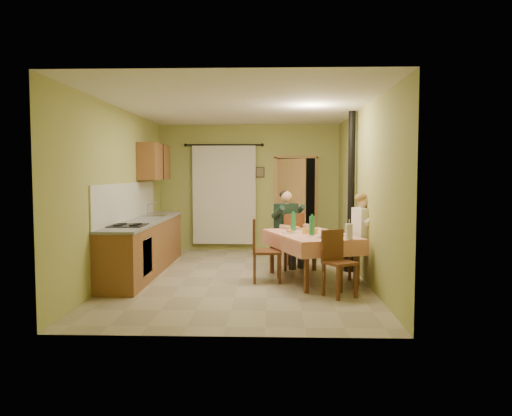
{
  "coord_description": "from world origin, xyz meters",
  "views": [
    {
      "loc": [
        0.51,
        -8.16,
        1.73
      ],
      "look_at": [
        0.25,
        0.1,
        1.15
      ],
      "focal_mm": 35.0,
      "sensor_mm": 36.0,
      "label": 1
    }
  ],
  "objects_px": {
    "dining_table": "(311,257)",
    "chair_near": "(339,276)",
    "chair_right": "(365,264)",
    "man_right": "(365,227)",
    "man_far": "(287,220)",
    "chair_left": "(266,263)",
    "chair_far": "(288,252)",
    "stove_flue": "(351,213)"
  },
  "relations": [
    {
      "from": "chair_left",
      "to": "man_right",
      "type": "xyz_separation_m",
      "value": [
        1.56,
        0.01,
        0.59
      ]
    },
    {
      "from": "chair_right",
      "to": "man_right",
      "type": "bearing_deg",
      "value": 90.0
    },
    {
      "from": "dining_table",
      "to": "chair_left",
      "type": "xyz_separation_m",
      "value": [
        -0.72,
        -0.09,
        -0.09
      ]
    },
    {
      "from": "chair_near",
      "to": "man_far",
      "type": "bearing_deg",
      "value": -104.28
    },
    {
      "from": "chair_far",
      "to": "man_far",
      "type": "distance_m",
      "value": 0.59
    },
    {
      "from": "dining_table",
      "to": "chair_near",
      "type": "xyz_separation_m",
      "value": [
        0.31,
        -1.04,
        -0.09
      ]
    },
    {
      "from": "chair_far",
      "to": "man_right",
      "type": "xyz_separation_m",
      "value": [
        1.18,
        -1.09,
        0.59
      ]
    },
    {
      "from": "dining_table",
      "to": "stove_flue",
      "type": "relative_size",
      "value": 0.73
    },
    {
      "from": "chair_left",
      "to": "man_far",
      "type": "bearing_deg",
      "value": 158.96
    },
    {
      "from": "man_right",
      "to": "stove_flue",
      "type": "relative_size",
      "value": 0.5
    },
    {
      "from": "man_far",
      "to": "stove_flue",
      "type": "distance_m",
      "value": 1.14
    },
    {
      "from": "dining_table",
      "to": "chair_near",
      "type": "bearing_deg",
      "value": -92.43
    },
    {
      "from": "chair_right",
      "to": "man_right",
      "type": "distance_m",
      "value": 0.59
    },
    {
      "from": "chair_far",
      "to": "chair_near",
      "type": "xyz_separation_m",
      "value": [
        0.66,
        -2.05,
        -0.0
      ]
    },
    {
      "from": "chair_far",
      "to": "chair_left",
      "type": "relative_size",
      "value": 0.99
    },
    {
      "from": "dining_table",
      "to": "man_far",
      "type": "bearing_deg",
      "value": 89.61
    },
    {
      "from": "chair_right",
      "to": "man_far",
      "type": "relative_size",
      "value": 0.69
    },
    {
      "from": "chair_near",
      "to": "chair_far",
      "type": "bearing_deg",
      "value": -104.41
    },
    {
      "from": "dining_table",
      "to": "stove_flue",
      "type": "distance_m",
      "value": 1.28
    },
    {
      "from": "dining_table",
      "to": "chair_right",
      "type": "xyz_separation_m",
      "value": [
        0.85,
        -0.07,
        -0.09
      ]
    },
    {
      "from": "chair_near",
      "to": "chair_left",
      "type": "relative_size",
      "value": 0.91
    },
    {
      "from": "man_far",
      "to": "stove_flue",
      "type": "height_order",
      "value": "stove_flue"
    },
    {
      "from": "chair_near",
      "to": "man_far",
      "type": "height_order",
      "value": "man_far"
    },
    {
      "from": "chair_left",
      "to": "stove_flue",
      "type": "bearing_deg",
      "value": 118.36
    },
    {
      "from": "chair_far",
      "to": "chair_right",
      "type": "height_order",
      "value": "chair_far"
    },
    {
      "from": "chair_far",
      "to": "man_right",
      "type": "bearing_deg",
      "value": -79.64
    },
    {
      "from": "chair_far",
      "to": "man_right",
      "type": "relative_size",
      "value": 0.73
    },
    {
      "from": "chair_right",
      "to": "man_far",
      "type": "xyz_separation_m",
      "value": [
        -1.2,
        1.1,
        0.59
      ]
    },
    {
      "from": "dining_table",
      "to": "chair_left",
      "type": "distance_m",
      "value": 0.73
    },
    {
      "from": "dining_table",
      "to": "chair_near",
      "type": "relative_size",
      "value": 2.19
    },
    {
      "from": "chair_right",
      "to": "man_far",
      "type": "bearing_deg",
      "value": 34.45
    },
    {
      "from": "chair_far",
      "to": "man_far",
      "type": "xyz_separation_m",
      "value": [
        -0.01,
        0.01,
        0.59
      ]
    },
    {
      "from": "stove_flue",
      "to": "man_right",
      "type": "bearing_deg",
      "value": -84.84
    },
    {
      "from": "chair_left",
      "to": "chair_right",
      "type": "bearing_deg",
      "value": 88.01
    },
    {
      "from": "dining_table",
      "to": "chair_far",
      "type": "relative_size",
      "value": 2.02
    },
    {
      "from": "chair_far",
      "to": "man_far",
      "type": "relative_size",
      "value": 0.73
    },
    {
      "from": "chair_near",
      "to": "chair_left",
      "type": "bearing_deg",
      "value": -74.59
    },
    {
      "from": "chair_far",
      "to": "chair_near",
      "type": "distance_m",
      "value": 2.15
    },
    {
      "from": "man_right",
      "to": "stove_flue",
      "type": "xyz_separation_m",
      "value": [
        -0.08,
        0.87,
        0.15
      ]
    },
    {
      "from": "chair_far",
      "to": "stove_flue",
      "type": "distance_m",
      "value": 1.34
    },
    {
      "from": "chair_right",
      "to": "chair_left",
      "type": "relative_size",
      "value": 0.94
    },
    {
      "from": "chair_far",
      "to": "man_right",
      "type": "distance_m",
      "value": 1.71
    }
  ]
}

